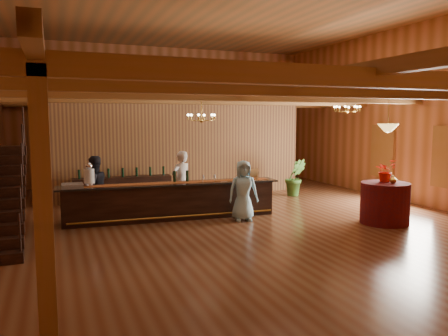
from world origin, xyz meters
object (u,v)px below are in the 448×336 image
object	(u,v)px
pendant_lamp	(388,128)
guest	(243,191)
beverage_dispenser	(89,175)
bartender	(181,182)
backbar_shelf	(123,190)
tasting_bar	(172,201)
chandelier_left	(201,117)
round_table	(385,203)
raffle_drum	(252,173)
staff_second	(94,188)
floor_plant	(295,177)
chandelier_right	(347,109)

from	to	relation	value
pendant_lamp	guest	distance (m)	3.91
beverage_dispenser	bartender	world-z (taller)	bartender
beverage_dispenser	backbar_shelf	xyz separation A→B (m)	(1.18, 2.43, -0.83)
tasting_bar	backbar_shelf	size ratio (longest dim) A/B	1.94
beverage_dispenser	chandelier_left	distance (m)	3.37
round_table	beverage_dispenser	bearing A→B (deg)	159.36
backbar_shelf	raffle_drum	bearing A→B (deg)	-41.11
raffle_drum	chandelier_left	distance (m)	2.09
raffle_drum	guest	distance (m)	0.92
staff_second	tasting_bar	bearing A→B (deg)	134.98
tasting_bar	bartender	size ratio (longest dim) A/B	3.31
tasting_bar	floor_plant	size ratio (longest dim) A/B	4.51
tasting_bar	beverage_dispenser	xyz separation A→B (m)	(-2.05, 0.18, 0.76)
chandelier_left	staff_second	world-z (taller)	chandelier_left
tasting_bar	beverage_dispenser	world-z (taller)	beverage_dispenser
backbar_shelf	chandelier_right	distance (m)	7.37
round_table	chandelier_left	world-z (taller)	chandelier_left
bartender	backbar_shelf	bearing A→B (deg)	-78.38
raffle_drum	pendant_lamp	bearing A→B (deg)	-40.40
beverage_dispenser	bartender	bearing A→B (deg)	10.72
raffle_drum	guest	xyz separation A→B (m)	(-0.56, -0.64, -0.35)
bartender	staff_second	xyz separation A→B (m)	(-2.34, 0.00, -0.03)
raffle_drum	floor_plant	xyz separation A→B (m)	(2.59, 2.05, -0.49)
tasting_bar	floor_plant	world-z (taller)	floor_plant
tasting_bar	round_table	xyz separation A→B (m)	(4.86, -2.42, 0.03)
staff_second	beverage_dispenser	bearing A→B (deg)	46.77
floor_plant	round_table	bearing A→B (deg)	-89.44
beverage_dispenser	raffle_drum	bearing A→B (deg)	-4.89
tasting_bar	pendant_lamp	distance (m)	5.76
beverage_dispenser	round_table	bearing A→B (deg)	-20.64
chandelier_left	round_table	bearing A→B (deg)	-37.01
raffle_drum	chandelier_left	size ratio (longest dim) A/B	0.43
bartender	tasting_bar	bearing A→B (deg)	33.77
raffle_drum	staff_second	bearing A→B (deg)	168.53
backbar_shelf	chandelier_right	size ratio (longest dim) A/B	3.71
pendant_lamp	guest	xyz separation A→B (m)	(-3.18, 1.60, -1.62)
bartender	floor_plant	size ratio (longest dim) A/B	1.36
guest	pendant_lamp	bearing A→B (deg)	-15.35
backbar_shelf	floor_plant	bearing A→B (deg)	-6.58
pendant_lamp	bartender	world-z (taller)	pendant_lamp
beverage_dispenser	guest	distance (m)	3.88
round_table	bartender	world-z (taller)	bartender
staff_second	floor_plant	distance (m)	6.83
tasting_bar	raffle_drum	size ratio (longest dim) A/B	16.96
staff_second	guest	size ratio (longest dim) A/B	1.07
backbar_shelf	staff_second	world-z (taller)	staff_second
pendant_lamp	floor_plant	size ratio (longest dim) A/B	0.70
round_table	floor_plant	distance (m)	4.29
tasting_bar	raffle_drum	bearing A→B (deg)	-1.13
chandelier_left	bartender	bearing A→B (deg)	163.93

